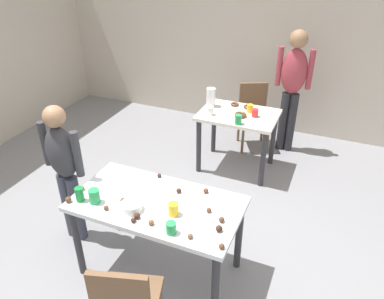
# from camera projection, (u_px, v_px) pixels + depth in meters

# --- Properties ---
(ground_plane) EXTENTS (6.40, 6.40, 0.00)m
(ground_plane) POSITION_uv_depth(u_px,v_px,m) (164.00, 268.00, 3.32)
(ground_plane) COLOR gray
(wall_back) EXTENTS (6.40, 0.10, 2.60)m
(wall_back) POSITION_uv_depth(u_px,v_px,m) (263.00, 40.00, 5.21)
(wall_back) COLOR #BCB2A3
(wall_back) RESTS_ON ground_plane
(dining_table_near) EXTENTS (1.35, 0.72, 0.75)m
(dining_table_near) POSITION_uv_depth(u_px,v_px,m) (157.00, 212.00, 2.99)
(dining_table_near) COLOR silver
(dining_table_near) RESTS_ON ground_plane
(dining_table_far) EXTENTS (0.91, 0.66, 0.75)m
(dining_table_far) POSITION_uv_depth(u_px,v_px,m) (238.00, 124.00, 4.45)
(dining_table_far) COLOR silver
(dining_table_far) RESTS_ON ground_plane
(chair_far_table) EXTENTS (0.53, 0.53, 0.87)m
(chair_far_table) POSITION_uv_depth(u_px,v_px,m) (253.00, 112.00, 5.04)
(chair_far_table) COLOR brown
(chair_far_table) RESTS_ON ground_plane
(person_girl_near) EXTENTS (0.45, 0.23, 1.39)m
(person_girl_near) POSITION_uv_depth(u_px,v_px,m) (64.00, 165.00, 3.27)
(person_girl_near) COLOR #383D4C
(person_girl_near) RESTS_ON ground_plane
(person_adult_far) EXTENTS (0.45, 0.22, 1.62)m
(person_adult_far) POSITION_uv_depth(u_px,v_px,m) (293.00, 81.00, 4.67)
(person_adult_far) COLOR #28282D
(person_adult_far) RESTS_ON ground_plane
(mixing_bowl) EXTENTS (0.16, 0.16, 0.06)m
(mixing_bowl) POSITION_uv_depth(u_px,v_px,m) (131.00, 207.00, 2.84)
(mixing_bowl) COLOR white
(mixing_bowl) RESTS_ON dining_table_near
(soda_can) EXTENTS (0.07, 0.07, 0.12)m
(soda_can) POSITION_uv_depth(u_px,v_px,m) (80.00, 194.00, 2.92)
(soda_can) COLOR #198438
(soda_can) RESTS_ON dining_table_near
(fork_near) EXTENTS (0.17, 0.02, 0.01)m
(fork_near) POSITION_uv_depth(u_px,v_px,m) (133.00, 179.00, 3.21)
(fork_near) COLOR silver
(fork_near) RESTS_ON dining_table_near
(cup_near_0) EXTENTS (0.08, 0.08, 0.10)m
(cup_near_0) POSITION_uv_depth(u_px,v_px,m) (173.00, 209.00, 2.78)
(cup_near_0) COLOR yellow
(cup_near_0) RESTS_ON dining_table_near
(cup_near_1) EXTENTS (0.09, 0.09, 0.12)m
(cup_near_1) POSITION_uv_depth(u_px,v_px,m) (94.00, 196.00, 2.90)
(cup_near_1) COLOR green
(cup_near_1) RESTS_ON dining_table_near
(cup_near_2) EXTENTS (0.07, 0.07, 0.09)m
(cup_near_2) POSITION_uv_depth(u_px,v_px,m) (171.00, 228.00, 2.61)
(cup_near_2) COLOR green
(cup_near_2) RESTS_ON dining_table_near
(cake_ball_0) EXTENTS (0.04, 0.04, 0.04)m
(cake_ball_0) POSITION_uv_depth(u_px,v_px,m) (209.00, 210.00, 2.82)
(cake_ball_0) COLOR brown
(cake_ball_0) RESTS_ON dining_table_near
(cake_ball_1) EXTENTS (0.04, 0.04, 0.04)m
(cake_ball_1) POSITION_uv_depth(u_px,v_px,m) (151.00, 222.00, 2.70)
(cake_ball_1) COLOR brown
(cake_ball_1) RESTS_ON dining_table_near
(cake_ball_2) EXTENTS (0.04, 0.04, 0.04)m
(cake_ball_2) POSITION_uv_depth(u_px,v_px,m) (222.00, 246.00, 2.49)
(cake_ball_2) COLOR brown
(cake_ball_2) RESTS_ON dining_table_near
(cake_ball_3) EXTENTS (0.05, 0.05, 0.05)m
(cake_ball_3) POSITION_uv_depth(u_px,v_px,m) (219.00, 229.00, 2.64)
(cake_ball_3) COLOR #3D2319
(cake_ball_3) RESTS_ON dining_table_near
(cake_ball_4) EXTENTS (0.04, 0.04, 0.04)m
(cake_ball_4) POSITION_uv_depth(u_px,v_px,m) (179.00, 191.00, 3.03)
(cake_ball_4) COLOR #3D2319
(cake_ball_4) RESTS_ON dining_table_near
(cake_ball_5) EXTENTS (0.04, 0.04, 0.04)m
(cake_ball_5) POSITION_uv_depth(u_px,v_px,m) (82.00, 188.00, 3.06)
(cake_ball_5) COLOR brown
(cake_ball_5) RESTS_ON dining_table_near
(cake_ball_6) EXTENTS (0.04, 0.04, 0.04)m
(cake_ball_6) POSITION_uv_depth(u_px,v_px,m) (106.00, 208.00, 2.84)
(cake_ball_6) COLOR brown
(cake_ball_6) RESTS_ON dining_table_near
(cake_ball_7) EXTENTS (0.05, 0.05, 0.05)m
(cake_ball_7) POSITION_uv_depth(u_px,v_px,m) (137.00, 216.00, 2.76)
(cake_ball_7) COLOR #3D2319
(cake_ball_7) RESTS_ON dining_table_near
(cake_ball_8) EXTENTS (0.04, 0.04, 0.04)m
(cake_ball_8) POSITION_uv_depth(u_px,v_px,m) (222.00, 220.00, 2.72)
(cake_ball_8) COLOR brown
(cake_ball_8) RESTS_ON dining_table_near
(cake_ball_9) EXTENTS (0.04, 0.04, 0.04)m
(cake_ball_9) POSITION_uv_depth(u_px,v_px,m) (133.00, 220.00, 2.72)
(cake_ball_9) COLOR #3D2319
(cake_ball_9) RESTS_ON dining_table_near
(cake_ball_10) EXTENTS (0.05, 0.05, 0.05)m
(cake_ball_10) POSITION_uv_depth(u_px,v_px,m) (68.00, 200.00, 2.92)
(cake_ball_10) COLOR brown
(cake_ball_10) RESTS_ON dining_table_near
(cake_ball_11) EXTENTS (0.05, 0.05, 0.05)m
(cake_ball_11) POSITION_uv_depth(u_px,v_px,m) (123.00, 200.00, 2.91)
(cake_ball_11) COLOR brown
(cake_ball_11) RESTS_ON dining_table_near
(cake_ball_12) EXTENTS (0.04, 0.04, 0.04)m
(cake_ball_12) POSITION_uv_depth(u_px,v_px,m) (190.00, 236.00, 2.58)
(cake_ball_12) COLOR brown
(cake_ball_12) RESTS_ON dining_table_near
(cake_ball_13) EXTENTS (0.04, 0.04, 0.04)m
(cake_ball_13) POSITION_uv_depth(u_px,v_px,m) (206.00, 191.00, 3.03)
(cake_ball_13) COLOR brown
(cake_ball_13) RESTS_ON dining_table_near
(cake_ball_14) EXTENTS (0.04, 0.04, 0.04)m
(cake_ball_14) POSITION_uv_depth(u_px,v_px,m) (159.00, 176.00, 3.23)
(cake_ball_14) COLOR #3D2319
(cake_ball_14) RESTS_ON dining_table_near
(pitcher_far) EXTENTS (0.11, 0.11, 0.23)m
(pitcher_far) POSITION_uv_depth(u_px,v_px,m) (211.00, 97.00, 4.52)
(pitcher_far) COLOR white
(pitcher_far) RESTS_ON dining_table_far
(cup_far_0) EXTENTS (0.08, 0.08, 0.09)m
(cup_far_0) POSITION_uv_depth(u_px,v_px,m) (255.00, 113.00, 4.29)
(cup_far_0) COLOR red
(cup_far_0) RESTS_ON dining_table_far
(cup_far_1) EXTENTS (0.08, 0.08, 0.11)m
(cup_far_1) POSITION_uv_depth(u_px,v_px,m) (238.00, 119.00, 4.11)
(cup_far_1) COLOR green
(cup_far_1) RESTS_ON dining_table_far
(cup_far_2) EXTENTS (0.08, 0.08, 0.09)m
(cup_far_2) POSITION_uv_depth(u_px,v_px,m) (250.00, 108.00, 4.40)
(cup_far_2) COLOR yellow
(cup_far_2) RESTS_ON dining_table_far
(cup_far_3) EXTENTS (0.08, 0.08, 0.10)m
(cup_far_3) POSITION_uv_depth(u_px,v_px,m) (210.00, 111.00, 4.33)
(cup_far_3) COLOR white
(cup_far_3) RESTS_ON dining_table_far
(donut_far_0) EXTENTS (0.14, 0.14, 0.04)m
(donut_far_0) POSITION_uv_depth(u_px,v_px,m) (240.00, 115.00, 4.30)
(donut_far_0) COLOR brown
(donut_far_0) RESTS_ON dining_table_far
(donut_far_1) EXTENTS (0.10, 0.10, 0.03)m
(donut_far_1) POSITION_uv_depth(u_px,v_px,m) (235.00, 104.00, 4.59)
(donut_far_1) COLOR brown
(donut_far_1) RESTS_ON dining_table_far
(donut_far_2) EXTENTS (0.11, 0.11, 0.03)m
(donut_far_2) POSITION_uv_depth(u_px,v_px,m) (248.00, 107.00, 4.51)
(donut_far_2) COLOR brown
(donut_far_2) RESTS_ON dining_table_far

